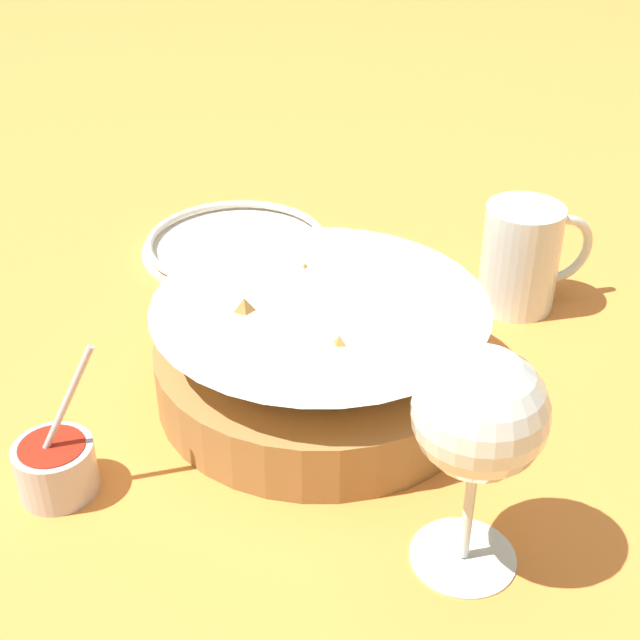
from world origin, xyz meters
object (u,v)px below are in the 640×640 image
at_px(wine_glass, 479,420).
at_px(sauce_cup, 56,465).
at_px(food_basket, 319,352).
at_px(side_plate, 237,244).
at_px(beer_mug, 522,260).

bearing_deg(wine_glass, sauce_cup, 150.09).
xyz_separation_m(food_basket, wine_glass, (0.04, -0.20, 0.08)).
xyz_separation_m(food_basket, side_plate, (-0.01, 0.26, -0.03)).
xyz_separation_m(wine_glass, side_plate, (-0.05, 0.47, -0.11)).
bearing_deg(beer_mug, food_basket, -160.79).
relative_size(sauce_cup, wine_glass, 0.73).
bearing_deg(beer_mug, sauce_cup, -162.56).
height_order(food_basket, side_plate, food_basket).
height_order(sauce_cup, side_plate, sauce_cup).
bearing_deg(sauce_cup, food_basket, 15.56).
bearing_deg(side_plate, wine_glass, -84.07).
distance_m(sauce_cup, beer_mug, 0.46).
distance_m(food_basket, wine_glass, 0.22).
relative_size(beer_mug, side_plate, 0.56).
height_order(food_basket, sauce_cup, sauce_cup).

